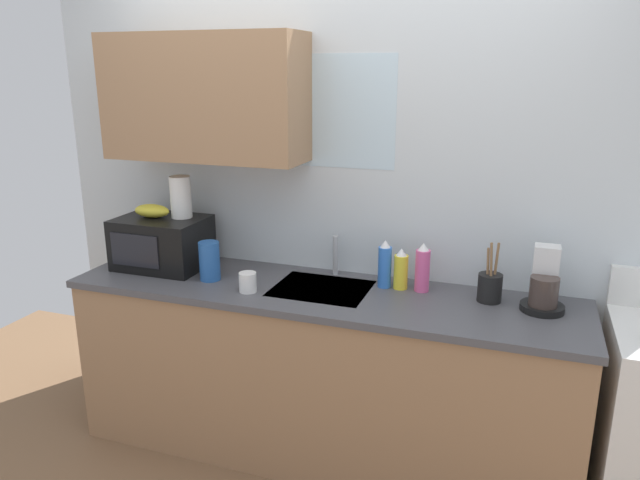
# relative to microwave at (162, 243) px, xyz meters

# --- Properties ---
(kitchen_wall_assembly) EXTENTS (3.26, 0.42, 2.50)m
(kitchen_wall_assembly) POSITION_rel_microwave_xyz_m (0.78, 0.26, 0.33)
(kitchen_wall_assembly) COLOR silver
(kitchen_wall_assembly) RESTS_ON ground
(counter_unit) EXTENTS (2.49, 0.63, 0.90)m
(counter_unit) POSITION_rel_microwave_xyz_m (0.91, -0.05, -0.58)
(counter_unit) COLOR #9E7551
(counter_unit) RESTS_ON ground
(sink_faucet) EXTENTS (0.03, 0.03, 0.21)m
(sink_faucet) POSITION_rel_microwave_xyz_m (0.92, 0.19, -0.03)
(sink_faucet) COLOR #B2B5BA
(sink_faucet) RESTS_ON counter_unit
(microwave) EXTENTS (0.46, 0.35, 0.27)m
(microwave) POSITION_rel_microwave_xyz_m (0.00, 0.00, 0.00)
(microwave) COLOR black
(microwave) RESTS_ON counter_unit
(banana_bunch) EXTENTS (0.20, 0.11, 0.07)m
(banana_bunch) POSITION_rel_microwave_xyz_m (-0.05, 0.00, 0.17)
(banana_bunch) COLOR gold
(banana_bunch) RESTS_ON microwave
(paper_towel_roll) EXTENTS (0.11, 0.11, 0.22)m
(paper_towel_roll) POSITION_rel_microwave_xyz_m (0.10, 0.05, 0.24)
(paper_towel_roll) COLOR white
(paper_towel_roll) RESTS_ON microwave
(coffee_maker) EXTENTS (0.19, 0.21, 0.28)m
(coffee_maker) POSITION_rel_microwave_xyz_m (1.92, 0.06, -0.03)
(coffee_maker) COLOR black
(coffee_maker) RESTS_ON counter_unit
(dish_soap_bottle_blue) EXTENTS (0.07, 0.07, 0.24)m
(dish_soap_bottle_blue) POSITION_rel_microwave_xyz_m (1.20, 0.09, -0.02)
(dish_soap_bottle_blue) COLOR blue
(dish_soap_bottle_blue) RESTS_ON counter_unit
(dish_soap_bottle_yellow) EXTENTS (0.07, 0.07, 0.20)m
(dish_soap_bottle_yellow) POSITION_rel_microwave_xyz_m (1.27, 0.10, -0.04)
(dish_soap_bottle_yellow) COLOR yellow
(dish_soap_bottle_yellow) RESTS_ON counter_unit
(dish_soap_bottle_pink) EXTENTS (0.07, 0.07, 0.24)m
(dish_soap_bottle_pink) POSITION_rel_microwave_xyz_m (1.38, 0.10, -0.02)
(dish_soap_bottle_pink) COLOR #E55999
(dish_soap_bottle_pink) RESTS_ON counter_unit
(cereal_canister) EXTENTS (0.10, 0.10, 0.20)m
(cereal_canister) POSITION_rel_microwave_xyz_m (0.34, -0.10, -0.04)
(cereal_canister) COLOR #2659A5
(cereal_canister) RESTS_ON counter_unit
(mug_white) EXTENTS (0.08, 0.08, 0.09)m
(mug_white) POSITION_rel_microwave_xyz_m (0.60, -0.19, -0.09)
(mug_white) COLOR white
(mug_white) RESTS_ON counter_unit
(utensil_crock) EXTENTS (0.11, 0.11, 0.28)m
(utensil_crock) POSITION_rel_microwave_xyz_m (1.69, 0.07, -0.06)
(utensil_crock) COLOR black
(utensil_crock) RESTS_ON counter_unit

